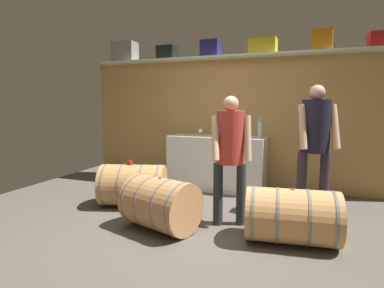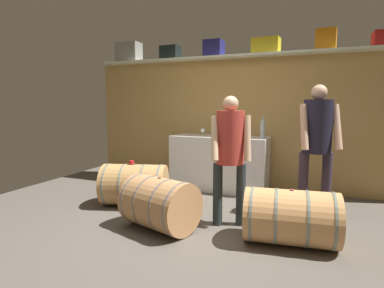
{
  "view_description": "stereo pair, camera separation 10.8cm",
  "coord_description": "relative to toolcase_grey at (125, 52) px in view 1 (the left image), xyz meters",
  "views": [
    {
      "loc": [
        1.2,
        -3.08,
        1.42
      ],
      "look_at": [
        -0.13,
        0.42,
        0.94
      ],
      "focal_mm": 29.55,
      "sensor_mm": 36.0,
      "label": 1
    },
    {
      "loc": [
        1.3,
        -3.04,
        1.42
      ],
      "look_at": [
        -0.13,
        0.42,
        0.94
      ],
      "focal_mm": 29.55,
      "sensor_mm": 36.0,
      "label": 2
    }
  ],
  "objects": [
    {
      "name": "wine_bottle_dark",
      "position": [
        1.84,
        -0.03,
        -1.35
      ],
      "size": [
        0.07,
        0.07,
        0.29
      ],
      "color": "black",
      "rests_on": "work_cabinet"
    },
    {
      "name": "wine_barrel_far",
      "position": [
        3.15,
        -1.94,
        -2.09
      ],
      "size": [
        0.98,
        0.67,
        0.57
      ],
      "rotation": [
        0.0,
        0.0,
        0.13
      ],
      "color": "tan",
      "rests_on": "ground"
    },
    {
      "name": "wine_barrel_flank",
      "position": [
        1.75,
        -2.09,
        -2.07
      ],
      "size": [
        0.93,
        0.79,
        0.6
      ],
      "rotation": [
        0.0,
        0.0,
        -0.3
      ],
      "color": "tan",
      "rests_on": "ground"
    },
    {
      "name": "winemaker_pouring",
      "position": [
        3.35,
        -0.91,
        -1.35
      ],
      "size": [
        0.54,
        0.46,
        1.65
      ],
      "rotation": [
        0.0,
        0.0,
        -2.76
      ],
      "color": "#352A38",
      "rests_on": "ground"
    },
    {
      "name": "toolcase_red",
      "position": [
        4.19,
        0.0,
        -0.07
      ],
      "size": [
        0.42,
        0.32,
        0.21
      ],
      "primitive_type": "cube",
      "rotation": [
        0.0,
        0.0,
        0.06
      ],
      "color": "red",
      "rests_on": "high_shelf_board"
    },
    {
      "name": "wine_glass",
      "position": [
        1.61,
        -0.34,
        -1.39
      ],
      "size": [
        0.07,
        0.07,
        0.14
      ],
      "color": "white",
      "rests_on": "work_cabinet"
    },
    {
      "name": "toolcase_navy",
      "position": [
        1.67,
        0.0,
        -0.04
      ],
      "size": [
        0.3,
        0.3,
        0.27
      ],
      "primitive_type": "cube",
      "rotation": [
        0.0,
        0.0,
        0.0
      ],
      "color": "navy",
      "rests_on": "high_shelf_board"
    },
    {
      "name": "toolcase_grey",
      "position": [
        0.0,
        0.0,
        0.0
      ],
      "size": [
        0.44,
        0.32,
        0.35
      ],
      "primitive_type": "cube",
      "rotation": [
        0.0,
        0.0,
        0.06
      ],
      "color": "gray",
      "rests_on": "high_shelf_board"
    },
    {
      "name": "tasting_cup",
      "position": [
        0.97,
        -1.47,
        -1.76
      ],
      "size": [
        0.06,
        0.06,
        0.05
      ],
      "primitive_type": "cylinder",
      "color": "red",
      "rests_on": "wine_barrel_near"
    },
    {
      "name": "high_shelf_board",
      "position": [
        2.11,
        0.0,
        -0.19
      ],
      "size": [
        5.04,
        0.4,
        0.03
      ],
      "primitive_type": "cube",
      "color": "silver",
      "rests_on": "back_wall_panel"
    },
    {
      "name": "wine_bottle_clear",
      "position": [
        2.56,
        -0.25,
        -1.33
      ],
      "size": [
        0.08,
        0.08,
        0.34
      ],
      "color": "#B0C3BE",
      "rests_on": "work_cabinet"
    },
    {
      "name": "toolcase_black",
      "position": [
        0.86,
        0.0,
        -0.06
      ],
      "size": [
        0.33,
        0.24,
        0.23
      ],
      "primitive_type": "cube",
      "rotation": [
        0.0,
        0.0,
        -0.02
      ],
      "color": "black",
      "rests_on": "high_shelf_board"
    },
    {
      "name": "ground_plane",
      "position": [
        2.11,
        -1.54,
        -2.38
      ],
      "size": [
        6.68,
        7.7,
        0.02
      ],
      "primitive_type": "cube",
      "color": "#565047"
    },
    {
      "name": "toolcase_orange",
      "position": [
        3.39,
        0.0,
        -0.03
      ],
      "size": [
        0.3,
        0.29,
        0.3
      ],
      "primitive_type": "cube",
      "rotation": [
        0.0,
        0.0,
        -0.06
      ],
      "color": "orange",
      "rests_on": "high_shelf_board"
    },
    {
      "name": "back_wall_panel",
      "position": [
        2.11,
        0.15,
        -1.29
      ],
      "size": [
        5.48,
        0.1,
        2.16
      ],
      "primitive_type": "cube",
      "color": "tan",
      "rests_on": "ground"
    },
    {
      "name": "work_cabinet",
      "position": [
        1.85,
        -0.2,
        -1.92
      ],
      "size": [
        1.58,
        0.58,
        0.89
      ],
      "primitive_type": "cube",
      "color": "white",
      "rests_on": "ground"
    },
    {
      "name": "visitor_tasting",
      "position": [
        2.44,
        -1.67,
        -1.44
      ],
      "size": [
        0.49,
        0.45,
        1.51
      ],
      "rotation": [
        0.0,
        0.0,
        -2.76
      ],
      "color": "#263032",
      "rests_on": "ground"
    },
    {
      "name": "wine_barrel_near",
      "position": [
        1.02,
        -1.47,
        -2.08
      ],
      "size": [
        1.01,
        0.8,
        0.59
      ],
      "rotation": [
        0.0,
        0.0,
        0.29
      ],
      "color": "tan",
      "rests_on": "ground"
    },
    {
      "name": "toolcase_yellow",
      "position": [
        2.53,
        0.0,
        -0.05
      ],
      "size": [
        0.43,
        0.29,
        0.24
      ],
      "primitive_type": "cube",
      "rotation": [
        0.0,
        0.0,
        -0.05
      ],
      "color": "yellow",
      "rests_on": "high_shelf_board"
    }
  ]
}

